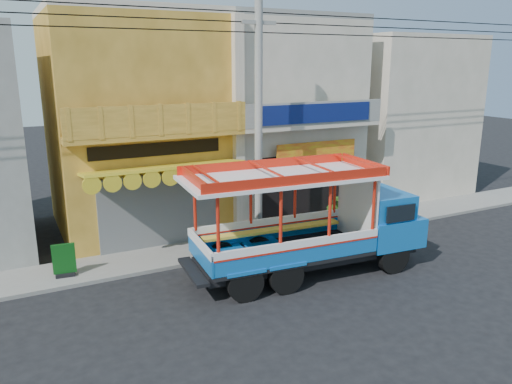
{
  "coord_description": "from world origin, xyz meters",
  "views": [
    {
      "loc": [
        -8.59,
        -11.33,
        6.37
      ],
      "look_at": [
        -1.5,
        2.5,
        2.34
      ],
      "focal_mm": 35.0,
      "sensor_mm": 36.0,
      "label": 1
    }
  ],
  "objects_px": {
    "potted_plant_b": "(332,216)",
    "green_sign": "(64,263)",
    "utility_pole": "(263,105)",
    "potted_plant_c": "(337,208)",
    "songthaew_truck": "(323,220)"
  },
  "relations": [
    {
      "from": "songthaew_truck",
      "to": "potted_plant_c",
      "type": "height_order",
      "value": "songthaew_truck"
    },
    {
      "from": "utility_pole",
      "to": "potted_plant_b",
      "type": "bearing_deg",
      "value": 8.57
    },
    {
      "from": "potted_plant_c",
      "to": "potted_plant_b",
      "type": "bearing_deg",
      "value": -16.23
    },
    {
      "from": "utility_pole",
      "to": "songthaew_truck",
      "type": "xyz_separation_m",
      "value": [
        0.79,
        -2.54,
        -3.36
      ]
    },
    {
      "from": "green_sign",
      "to": "potted_plant_b",
      "type": "bearing_deg",
      "value": 0.47
    },
    {
      "from": "green_sign",
      "to": "potted_plant_c",
      "type": "bearing_deg",
      "value": 3.8
    },
    {
      "from": "green_sign",
      "to": "potted_plant_b",
      "type": "relative_size",
      "value": 1.11
    },
    {
      "from": "potted_plant_b",
      "to": "songthaew_truck",
      "type": "bearing_deg",
      "value": 115.31
    },
    {
      "from": "green_sign",
      "to": "potted_plant_c",
      "type": "height_order",
      "value": "potted_plant_c"
    },
    {
      "from": "utility_pole",
      "to": "green_sign",
      "type": "height_order",
      "value": "utility_pole"
    },
    {
      "from": "utility_pole",
      "to": "green_sign",
      "type": "distance_m",
      "value": 7.91
    },
    {
      "from": "songthaew_truck",
      "to": "green_sign",
      "type": "xyz_separation_m",
      "value": [
        -7.29,
        2.97,
        -1.13
      ]
    },
    {
      "from": "utility_pole",
      "to": "potted_plant_c",
      "type": "distance_m",
      "value": 6.03
    },
    {
      "from": "songthaew_truck",
      "to": "potted_plant_c",
      "type": "relative_size",
      "value": 6.77
    },
    {
      "from": "potted_plant_b",
      "to": "green_sign",
      "type": "bearing_deg",
      "value": 65.83
    }
  ]
}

